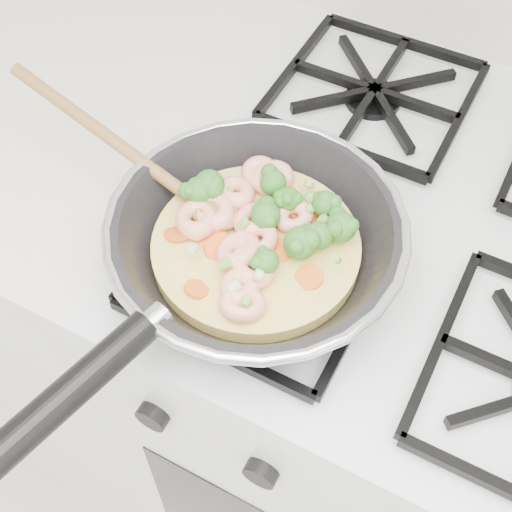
% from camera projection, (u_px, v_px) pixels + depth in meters
% --- Properties ---
extents(stove, '(0.60, 0.60, 0.92)m').
position_uv_depth(stove, '(387.00, 398.00, 1.12)').
color(stove, white).
rests_on(stove, ground).
extents(skillet, '(0.47, 0.48, 0.10)m').
position_uv_depth(skillet, '(251.00, 241.00, 0.68)').
color(skillet, black).
rests_on(skillet, stove).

